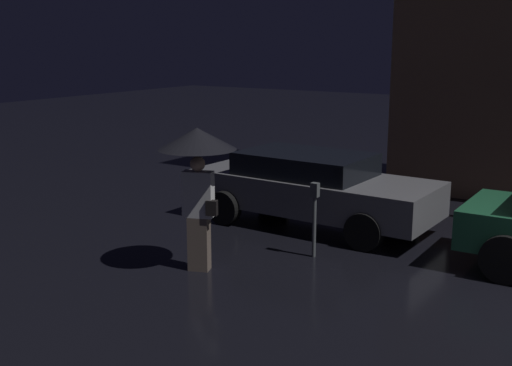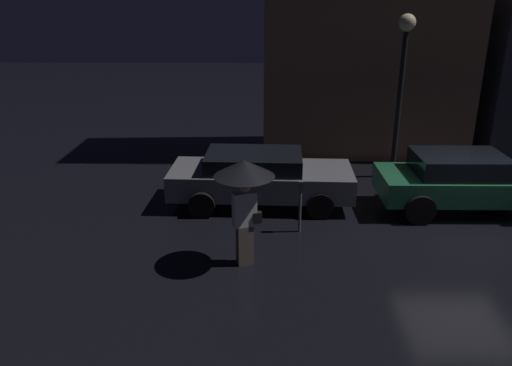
# 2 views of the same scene
# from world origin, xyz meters

# --- Properties ---
(parked_car_grey) EXTENTS (4.52, 1.97, 1.33)m
(parked_car_grey) POSITION_xyz_m (-4.68, 1.55, 0.71)
(parked_car_grey) COLOR slate
(parked_car_grey) RESTS_ON ground
(pedestrian_with_umbrella) EXTENTS (1.13, 1.13, 2.12)m
(pedestrian_with_umbrella) POSITION_xyz_m (-4.93, -1.49, 1.70)
(pedestrian_with_umbrella) COLOR #66564C
(pedestrian_with_umbrella) RESTS_ON ground
(parking_meter) EXTENTS (0.12, 0.10, 1.19)m
(parking_meter) POSITION_xyz_m (-3.78, -0.06, 0.74)
(parking_meter) COLOR #4C5154
(parking_meter) RESTS_ON ground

